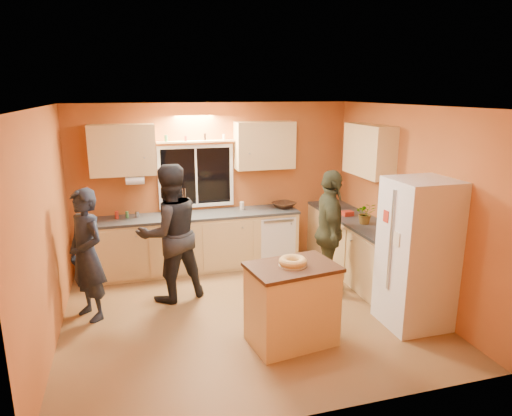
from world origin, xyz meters
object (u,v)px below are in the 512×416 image
object	(u,v)px
refrigerator	(417,254)
person_center	(170,233)
island	(292,304)
person_right	(330,232)
person_left	(87,255)

from	to	relation	value
refrigerator	person_center	distance (m)	3.15
island	person_right	world-z (taller)	person_right
refrigerator	person_left	world-z (taller)	refrigerator
person_center	person_right	world-z (taller)	person_center
person_left	refrigerator	bearing A→B (deg)	37.59
island	person_center	size ratio (longest dim) A/B	0.56
refrigerator	island	bearing A→B (deg)	-179.89
island	person_left	size ratio (longest dim) A/B	0.63
person_left	person_center	world-z (taller)	person_center
person_left	person_center	xyz separation A→B (m)	(1.04, 0.27, 0.10)
island	refrigerator	bearing A→B (deg)	-8.10
person_center	person_left	bearing A→B (deg)	-2.83
refrigerator	person_right	bearing A→B (deg)	117.01
person_center	person_right	size ratio (longest dim) A/B	1.07
island	person_right	size ratio (longest dim) A/B	0.60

